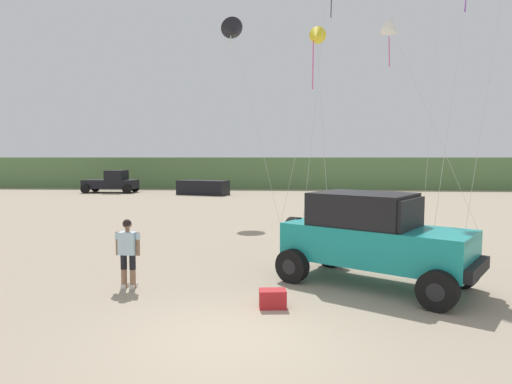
{
  "coord_description": "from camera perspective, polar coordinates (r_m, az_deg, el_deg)",
  "views": [
    {
      "loc": [
        0.96,
        -7.57,
        3.14
      ],
      "look_at": [
        0.15,
        4.15,
        2.23
      ],
      "focal_mm": 31.64,
      "sensor_mm": 36.0,
      "label": 1
    }
  ],
  "objects": [
    {
      "name": "distant_sedan",
      "position": [
        37.95,
        -6.72,
        0.57
      ],
      "size": [
        4.51,
        2.81,
        1.2
      ],
      "primitive_type": "cube",
      "rotation": [
        0.0,
        0.0,
        -0.28
      ],
      "color": "black",
      "rests_on": "ground_plane"
    },
    {
      "name": "cooler_box",
      "position": [
        9.67,
        2.12,
        -13.33
      ],
      "size": [
        0.59,
        0.42,
        0.38
      ],
      "primitive_type": "cube",
      "rotation": [
        0.0,
        0.0,
        0.11
      ],
      "color": "#B21E23",
      "rests_on": "ground_plane"
    },
    {
      "name": "kite_white_parafoil",
      "position": [
        25.6,
        -2.87,
        19.7
      ],
      "size": [
        3.43,
        3.91,
        10.66
      ],
      "color": "black",
      "rests_on": "ground_plane"
    },
    {
      "name": "kite_blue_swept",
      "position": [
        24.58,
        16.91,
        18.9
      ],
      "size": [
        3.49,
        4.79,
        9.95
      ],
      "color": "white",
      "rests_on": "ground_plane"
    },
    {
      "name": "ground_plane",
      "position": [
        8.25,
        -3.16,
        -17.94
      ],
      "size": [
        220.0,
        220.0,
        0.0
      ],
      "primitive_type": "plane",
      "color": "gray"
    },
    {
      "name": "person_watching",
      "position": [
        11.27,
        -15.89,
        -7.02
      ],
      "size": [
        0.62,
        0.32,
        1.67
      ],
      "color": "#8C664C",
      "rests_on": "ground_plane"
    },
    {
      "name": "dune_ridge",
      "position": [
        47.12,
        9.92,
        2.44
      ],
      "size": [
        90.0,
        6.14,
        3.1
      ],
      "primitive_type": "cube",
      "color": "#567A47",
      "rests_on": "ground_plane"
    },
    {
      "name": "kite_orange_streamer",
      "position": [
        21.52,
        7.67,
        18.9
      ],
      "size": [
        1.0,
        5.42,
        9.03
      ],
      "color": "yellow",
      "rests_on": "ground_plane"
    },
    {
      "name": "jeep",
      "position": [
        11.46,
        14.57,
        -5.46
      ],
      "size": [
        4.95,
        4.34,
        2.26
      ],
      "color": "teal",
      "rests_on": "ground_plane"
    },
    {
      "name": "distant_pickup",
      "position": [
        41.91,
        -17.74,
        1.21
      ],
      "size": [
        4.6,
        2.37,
        1.98
      ],
      "color": "black",
      "rests_on": "ground_plane"
    }
  ]
}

